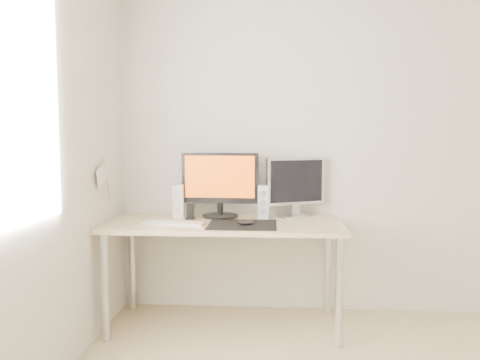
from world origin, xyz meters
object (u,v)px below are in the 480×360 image
object	(u,v)px
second_monitor	(295,184)
speaker_right	(263,202)
main_monitor	(220,182)
phone_dock	(190,214)
desk	(225,233)
mouse	(245,223)
speaker_left	(179,201)
keyboard	(174,223)

from	to	relation	value
second_monitor	speaker_right	size ratio (longest dim) A/B	1.82
main_monitor	speaker_right	world-z (taller)	main_monitor
main_monitor	speaker_right	size ratio (longest dim) A/B	2.31
second_monitor	phone_dock	bearing A→B (deg)	-170.10
desk	second_monitor	size ratio (longest dim) A/B	3.68
mouse	phone_dock	world-z (taller)	phone_dock
desk	main_monitor	distance (m)	0.38
speaker_left	phone_dock	xyz separation A→B (m)	(0.10, -0.08, -0.08)
second_monitor	main_monitor	bearing A→B (deg)	-176.54
speaker_right	phone_dock	bearing A→B (deg)	-173.29
second_monitor	phone_dock	distance (m)	0.78
main_monitor	speaker_right	distance (m)	0.34
keyboard	mouse	bearing A→B (deg)	-2.67
second_monitor	keyboard	distance (m)	0.91
mouse	speaker_left	world-z (taller)	speaker_left
second_monitor	speaker_right	world-z (taller)	second_monitor
main_monitor	keyboard	size ratio (longest dim) A/B	1.28
mouse	main_monitor	bearing A→B (deg)	122.11
speaker_right	main_monitor	bearing A→B (deg)	173.33
desk	speaker_left	world-z (taller)	speaker_left
speaker_right	keyboard	size ratio (longest dim) A/B	0.55
main_monitor	phone_dock	distance (m)	0.31
mouse	second_monitor	size ratio (longest dim) A/B	0.23
desk	second_monitor	bearing A→B (deg)	23.84
mouse	speaker_right	xyz separation A→B (m)	(0.11, 0.28, 0.10)
desk	second_monitor	distance (m)	0.62
desk	keyboard	bearing A→B (deg)	-161.21
mouse	speaker_right	size ratio (longest dim) A/B	0.42
main_monitor	speaker_right	bearing A→B (deg)	-6.67
keyboard	desk	bearing A→B (deg)	18.79
speaker_left	speaker_right	distance (m)	0.61
second_monitor	speaker_right	xyz separation A→B (m)	(-0.23, -0.07, -0.12)
desk	mouse	bearing A→B (deg)	-42.19
second_monitor	speaker_left	xyz separation A→B (m)	(-0.84, -0.05, -0.12)
mouse	speaker_left	size ratio (longest dim) A/B	0.42
second_monitor	keyboard	size ratio (longest dim) A/B	1.01
mouse	desk	distance (m)	0.22
mouse	speaker_right	bearing A→B (deg)	68.02
desk	speaker_left	xyz separation A→B (m)	(-0.35, 0.17, 0.20)
phone_dock	speaker_left	bearing A→B (deg)	140.28
keyboard	phone_dock	world-z (taller)	phone_dock
desk	speaker_left	distance (m)	0.43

